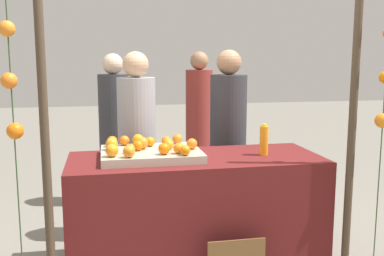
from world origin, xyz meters
name	(u,v)px	position (x,y,z in m)	size (l,w,h in m)	color
stall_counter	(196,212)	(0.00, 0.00, 0.44)	(1.91, 0.77, 0.88)	#5B1919
orange_tray	(151,154)	(-0.34, 0.03, 0.91)	(0.74, 0.56, 0.06)	#B2AD99
orange_0	(112,144)	(-0.63, 0.09, 0.98)	(0.09, 0.09, 0.09)	orange
orange_1	(130,149)	(-0.50, -0.07, 0.97)	(0.07, 0.07, 0.07)	orange
orange_2	(138,140)	(-0.42, 0.24, 0.98)	(0.09, 0.09, 0.09)	orange
orange_3	(164,149)	(-0.26, -0.14, 0.98)	(0.08, 0.08, 0.08)	orange
orange_4	(185,150)	(-0.12, -0.20, 0.97)	(0.07, 0.07, 0.07)	orange
orange_5	(112,141)	(-0.62, 0.22, 0.98)	(0.08, 0.08, 0.08)	orange
orange_6	(192,144)	(-0.03, 0.01, 0.98)	(0.08, 0.08, 0.08)	orange
orange_7	(142,143)	(-0.40, 0.09, 0.98)	(0.09, 0.09, 0.09)	orange
orange_8	(150,142)	(-0.33, 0.18, 0.97)	(0.07, 0.07, 0.07)	orange
orange_9	(166,141)	(-0.20, 0.19, 0.97)	(0.07, 0.07, 0.07)	orange
orange_10	(138,146)	(-0.44, 0.03, 0.98)	(0.08, 0.08, 0.08)	orange
orange_11	(112,150)	(-0.63, -0.14, 0.98)	(0.09, 0.09, 0.09)	orange
orange_12	(168,143)	(-0.20, 0.10, 0.97)	(0.08, 0.08, 0.08)	orange
orange_13	(179,148)	(-0.15, -0.13, 0.98)	(0.08, 0.08, 0.08)	orange
orange_14	(177,139)	(-0.10, 0.24, 0.98)	(0.08, 0.08, 0.08)	orange
orange_15	(169,145)	(-0.20, 0.02, 0.97)	(0.07, 0.07, 0.07)	orange
orange_16	(129,152)	(-0.51, -0.19, 0.98)	(0.09, 0.09, 0.09)	orange
orange_17	(124,140)	(-0.52, 0.26, 0.98)	(0.08, 0.08, 0.08)	orange
juice_bottle	(264,140)	(0.53, -0.03, 0.99)	(0.07, 0.07, 0.24)	orange
vendor_left	(137,153)	(-0.39, 0.68, 0.78)	(0.34, 0.34, 1.68)	#99999E
vendor_right	(228,147)	(0.46, 0.72, 0.79)	(0.34, 0.34, 1.70)	#333338
crowd_person_0	(199,123)	(0.51, 2.26, 0.79)	(0.34, 0.34, 1.70)	maroon
crowd_person_1	(115,135)	(-0.57, 1.69, 0.78)	(0.33, 0.33, 1.67)	#333338
canopy_post_left	(45,135)	(-1.04, -0.43, 1.15)	(0.06, 0.06, 2.30)	#473828
canopy_post_right	(352,126)	(1.04, -0.43, 1.15)	(0.06, 0.06, 2.30)	#473828
garland_strand_left	(9,66)	(-1.22, -0.44, 1.58)	(0.12, 0.10, 2.19)	#2D4C23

